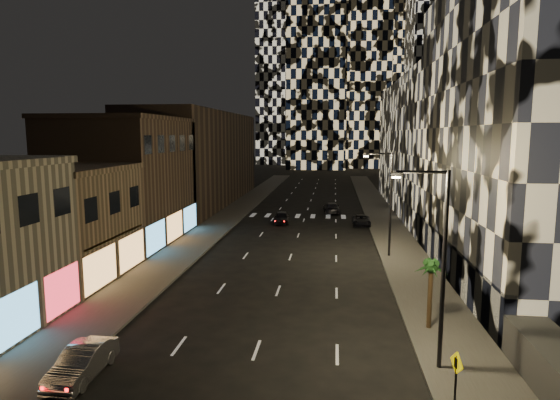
% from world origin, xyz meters
% --- Properties ---
extents(sidewalk_left, '(4.00, 120.00, 0.15)m').
position_xyz_m(sidewalk_left, '(-10.00, 50.00, 0.07)').
color(sidewalk_left, '#47443F').
rests_on(sidewalk_left, ground).
extents(sidewalk_right, '(4.00, 120.00, 0.15)m').
position_xyz_m(sidewalk_right, '(10.00, 50.00, 0.07)').
color(sidewalk_right, '#47443F').
rests_on(sidewalk_right, ground).
extents(curb_left, '(0.20, 120.00, 0.15)m').
position_xyz_m(curb_left, '(-7.90, 50.00, 0.07)').
color(curb_left, '#4C4C47').
rests_on(curb_left, ground).
extents(curb_right, '(0.20, 120.00, 0.15)m').
position_xyz_m(curb_right, '(7.90, 50.00, 0.07)').
color(curb_right, '#4C4C47').
rests_on(curb_right, ground).
extents(retail_tan, '(10.00, 10.00, 8.00)m').
position_xyz_m(retail_tan, '(-17.00, 21.00, 4.00)').
color(retail_tan, '#80674D').
rests_on(retail_tan, ground).
extents(retail_brown, '(10.00, 15.00, 12.00)m').
position_xyz_m(retail_brown, '(-17.00, 33.50, 6.00)').
color(retail_brown, '#4F3B2D').
rests_on(retail_brown, ground).
extents(retail_filler_left, '(10.00, 40.00, 14.00)m').
position_xyz_m(retail_filler_left, '(-17.00, 60.00, 7.00)').
color(retail_filler_left, '#4F3B2D').
rests_on(retail_filler_left, ground).
extents(midrise_base, '(0.60, 25.00, 3.00)m').
position_xyz_m(midrise_base, '(12.30, 24.50, 1.50)').
color(midrise_base, '#383838').
rests_on(midrise_base, ground).
extents(midrise_filler_right, '(16.00, 40.00, 18.00)m').
position_xyz_m(midrise_filler_right, '(20.00, 57.00, 9.00)').
color(midrise_filler_right, '#232326').
rests_on(midrise_filler_right, ground).
extents(tower_center_low, '(18.00, 18.00, 95.00)m').
position_xyz_m(tower_center_low, '(-2.00, 140.00, 47.50)').
color(tower_center_low, black).
rests_on(tower_center_low, ground).
extents(streetlight_near, '(2.55, 0.25, 9.00)m').
position_xyz_m(streetlight_near, '(8.35, 10.00, 5.35)').
color(streetlight_near, black).
rests_on(streetlight_near, sidewalk_right).
extents(streetlight_far, '(2.55, 0.25, 9.00)m').
position_xyz_m(streetlight_far, '(8.35, 30.00, 5.35)').
color(streetlight_far, black).
rests_on(streetlight_far, sidewalk_right).
extents(car_silver_parked, '(1.49, 4.24, 1.39)m').
position_xyz_m(car_silver_parked, '(-7.20, 7.49, 0.70)').
color(car_silver_parked, gray).
rests_on(car_silver_parked, ground).
extents(car_dark_midlane, '(2.10, 4.38, 1.44)m').
position_xyz_m(car_dark_midlane, '(-2.52, 44.54, 0.72)').
color(car_dark_midlane, black).
rests_on(car_dark_midlane, ground).
extents(car_dark_oncoming, '(2.40, 5.16, 1.46)m').
position_xyz_m(car_dark_oncoming, '(3.42, 52.86, 0.73)').
color(car_dark_oncoming, black).
rests_on(car_dark_oncoming, ground).
extents(car_dark_rightlane, '(2.03, 4.36, 1.21)m').
position_xyz_m(car_dark_rightlane, '(7.00, 44.29, 0.61)').
color(car_dark_rightlane, black).
rests_on(car_dark_rightlane, ground).
extents(ped_sign, '(0.26, 0.86, 2.62)m').
position_xyz_m(ped_sign, '(8.30, 6.05, 1.92)').
color(ped_sign, black).
rests_on(ped_sign, sidewalk_right).
extents(palm_tree, '(1.93, 1.96, 3.84)m').
position_xyz_m(palm_tree, '(9.00, 14.49, 3.32)').
color(palm_tree, '#47331E').
rests_on(palm_tree, sidewalk_right).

